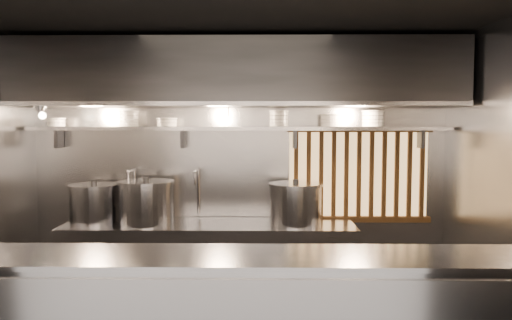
{
  "coord_description": "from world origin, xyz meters",
  "views": [
    {
      "loc": [
        0.25,
        -3.96,
        1.94
      ],
      "look_at": [
        0.19,
        0.55,
        1.6
      ],
      "focal_mm": 35.0,
      "sensor_mm": 36.0,
      "label": 1
    }
  ],
  "objects_px": {
    "stock_pot_left": "(94,203)",
    "stock_pot_right": "(296,204)",
    "pendant_bulb": "(228,121)",
    "heat_lamp": "(40,110)",
    "stock_pot_mid": "(146,202)"
  },
  "relations": [
    {
      "from": "stock_pot_left",
      "to": "stock_pot_right",
      "type": "xyz_separation_m",
      "value": [
        2.09,
        -0.06,
        0.01
      ]
    },
    {
      "from": "pendant_bulb",
      "to": "stock_pot_left",
      "type": "relative_size",
      "value": 0.32
    },
    {
      "from": "heat_lamp",
      "to": "pendant_bulb",
      "type": "xyz_separation_m",
      "value": [
        1.8,
        0.35,
        -0.11
      ]
    },
    {
      "from": "stock_pot_mid",
      "to": "stock_pot_right",
      "type": "height_order",
      "value": "stock_pot_mid"
    },
    {
      "from": "pendant_bulb",
      "to": "stock_pot_right",
      "type": "distance_m",
      "value": 1.1
    },
    {
      "from": "heat_lamp",
      "to": "stock_pot_mid",
      "type": "distance_m",
      "value": 1.36
    },
    {
      "from": "pendant_bulb",
      "to": "stock_pot_left",
      "type": "distance_m",
      "value": 1.64
    },
    {
      "from": "stock_pot_mid",
      "to": "stock_pot_right",
      "type": "distance_m",
      "value": 1.53
    },
    {
      "from": "heat_lamp",
      "to": "pendant_bulb",
      "type": "bearing_deg",
      "value": 11.0
    },
    {
      "from": "stock_pot_left",
      "to": "stock_pot_mid",
      "type": "distance_m",
      "value": 0.57
    },
    {
      "from": "stock_pot_left",
      "to": "pendant_bulb",
      "type": "bearing_deg",
      "value": 1.62
    },
    {
      "from": "heat_lamp",
      "to": "stock_pot_left",
      "type": "relative_size",
      "value": 0.59
    },
    {
      "from": "pendant_bulb",
      "to": "stock_pot_mid",
      "type": "xyz_separation_m",
      "value": [
        -0.84,
        -0.11,
        -0.84
      ]
    },
    {
      "from": "stock_pot_mid",
      "to": "stock_pot_right",
      "type": "bearing_deg",
      "value": 0.43
    },
    {
      "from": "stock_pot_right",
      "to": "stock_pot_mid",
      "type": "bearing_deg",
      "value": -179.57
    }
  ]
}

